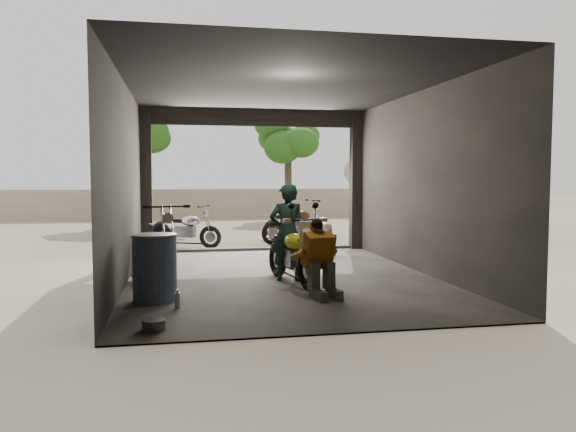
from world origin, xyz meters
name	(u,v)px	position (x,y,z in m)	size (l,w,h in m)	color
ground	(281,278)	(0.00, 0.00, 0.00)	(80.00, 80.00, 0.00)	#7A6D56
garage	(275,201)	(0.00, 0.55, 1.28)	(7.00, 7.13, 3.20)	#2D2B28
boundary_wall	(222,203)	(0.00, 14.00, 0.60)	(18.00, 0.30, 1.20)	gray
tree_left	(143,115)	(-3.00, 12.50, 3.99)	(2.20, 2.20, 5.60)	#382B1E
tree_right	(288,132)	(2.80, 14.00, 3.56)	(2.20, 2.20, 5.00)	#382B1E
main_bike	(292,250)	(0.08, -0.54, 0.54)	(0.67, 1.63, 1.09)	beige
left_bike	(161,238)	(-2.00, 1.03, 0.61)	(0.74, 1.80, 1.22)	black
outside_bike_a	(186,226)	(-1.52, 4.34, 0.51)	(0.63, 1.52, 1.03)	black
outside_bike_b	(296,222)	(1.22, 4.67, 0.56)	(0.68, 1.65, 1.12)	#391A0D
outside_bike_c	(296,221)	(1.38, 5.46, 0.52)	(0.63, 1.54, 1.04)	black
rider	(287,233)	(0.04, -0.37, 0.80)	(0.58, 0.38, 1.59)	black
mechanic	(321,260)	(0.28, -1.67, 0.53)	(0.54, 0.74, 1.07)	#A66716
stool	(327,237)	(1.40, 2.31, 0.41)	(0.35, 0.35, 0.48)	black
helmet	(326,228)	(1.38, 2.30, 0.62)	(0.28, 0.29, 0.26)	silver
oil_drum	(155,269)	(-2.00, -1.50, 0.46)	(0.59, 0.59, 0.92)	#3C4D65
sign_post	(358,186)	(2.90, 4.84, 1.47)	(0.73, 0.08, 2.20)	black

